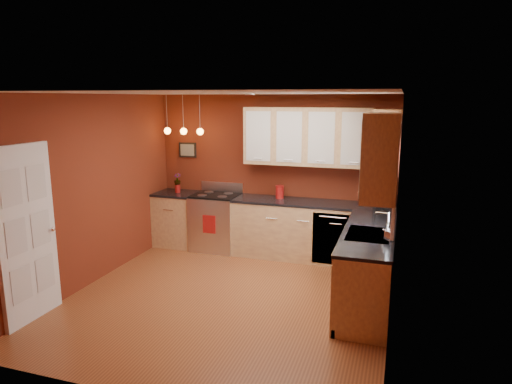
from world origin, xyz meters
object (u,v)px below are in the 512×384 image
(sink, at_px, (368,236))
(soap_pump, at_px, (387,233))
(red_canister, at_px, (280,192))
(gas_range, at_px, (216,221))
(coffee_maker, at_px, (382,197))

(sink, height_order, soap_pump, sink)
(red_canister, bearing_deg, sink, -46.13)
(red_canister, bearing_deg, gas_range, -175.22)
(gas_range, relative_size, red_canister, 5.28)
(gas_range, distance_m, soap_pump, 3.35)
(sink, bearing_deg, red_canister, 133.87)
(gas_range, bearing_deg, soap_pump, -30.84)
(gas_range, bearing_deg, sink, -29.78)
(sink, relative_size, soap_pump, 3.79)
(red_canister, distance_m, coffee_maker, 1.60)
(gas_range, distance_m, sink, 3.05)
(gas_range, bearing_deg, red_canister, 4.78)
(sink, distance_m, coffee_maker, 1.57)
(red_canister, height_order, soap_pump, red_canister)
(red_canister, relative_size, coffee_maker, 0.72)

